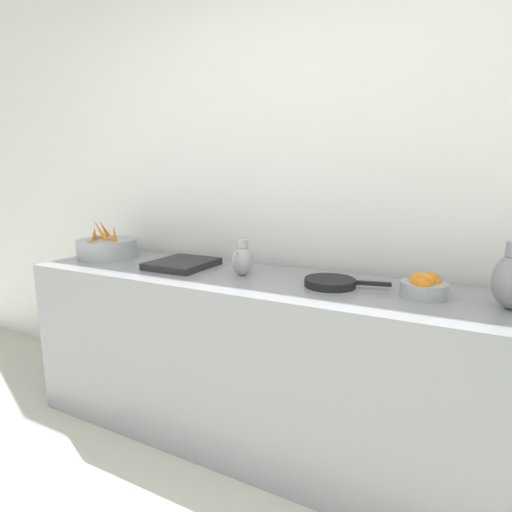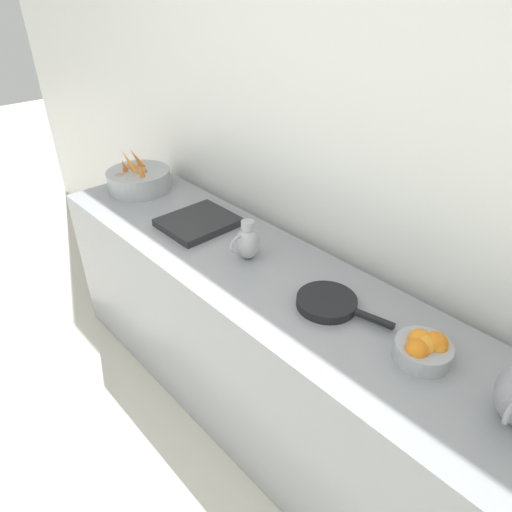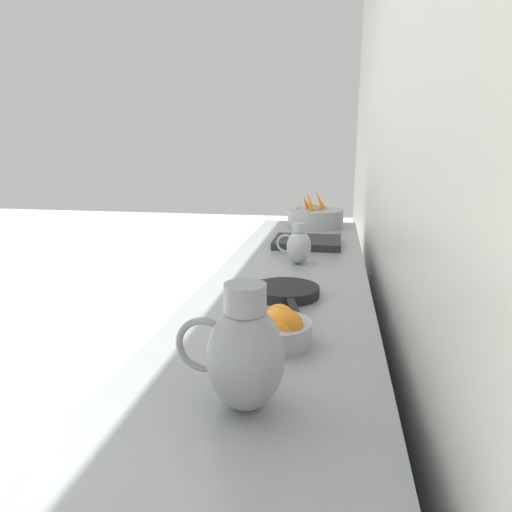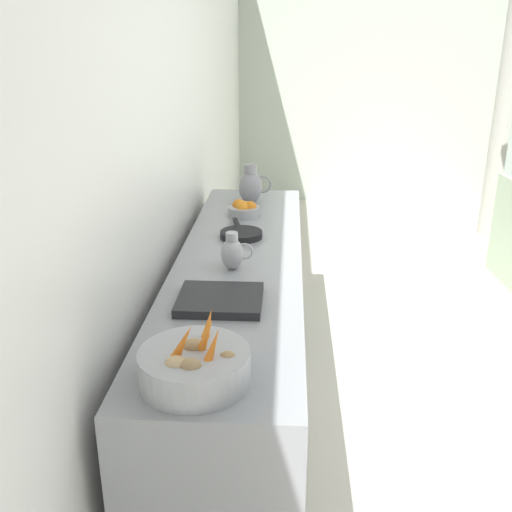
{
  "view_description": "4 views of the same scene",
  "coord_description": "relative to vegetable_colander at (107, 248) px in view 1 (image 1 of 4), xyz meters",
  "views": [
    {
      "loc": [
        0.16,
        0.81,
        1.35
      ],
      "look_at": [
        -1.37,
        0.02,
        1.02
      ],
      "focal_mm": 28.35,
      "sensor_mm": 36.0,
      "label": 1
    },
    {
      "loc": [
        -0.44,
        1.13,
        1.96
      ],
      "look_at": [
        -1.48,
        -0.01,
        0.98
      ],
      "focal_mm": 32.3,
      "sensor_mm": 36.0,
      "label": 2
    },
    {
      "loc": [
        -1.7,
        1.78,
        1.37
      ],
      "look_at": [
        -1.41,
        0.1,
        0.96
      ],
      "focal_mm": 31.83,
      "sensor_mm": 36.0,
      "label": 3
    },
    {
      "loc": [
        -1.3,
        -2.69,
        1.9
      ],
      "look_at": [
        -1.44,
        -0.15,
        0.94
      ],
      "focal_mm": 41.28,
      "sensor_mm": 36.0,
      "label": 4
    }
  ],
  "objects": [
    {
      "name": "skillet_on_counter",
      "position": [
        0.03,
        1.42,
        -0.04
      ],
      "size": [
        0.23,
        0.37,
        0.03
      ],
      "color": "black",
      "rests_on": "prep_counter"
    },
    {
      "name": "vegetable_colander",
      "position": [
        0.0,
        0.0,
        0.0
      ],
      "size": [
        0.35,
        0.35,
        0.24
      ],
      "color": "#9EA0A5",
      "rests_on": "prep_counter"
    },
    {
      "name": "counter_sink_basin",
      "position": [
        0.01,
        0.58,
        -0.04
      ],
      "size": [
        0.34,
        0.3,
        0.04
      ],
      "primitive_type": "cube",
      "color": "#232326",
      "rests_on": "prep_counter"
    },
    {
      "name": "metal_pitcher_short",
      "position": [
        0.03,
        0.96,
        0.02
      ],
      "size": [
        0.15,
        0.11,
        0.18
      ],
      "color": "#A3A3A8",
      "rests_on": "prep_counter"
    },
    {
      "name": "tile_wall_left",
      "position": [
        -0.37,
        1.62,
        0.57
      ],
      "size": [
        0.1,
        7.75,
        3.0
      ],
      "primitive_type": "cube",
      "color": "white",
      "rests_on": "ground_plane"
    },
    {
      "name": "orange_bowl",
      "position": [
        0.01,
        1.8,
        -0.01
      ],
      "size": [
        0.18,
        0.18,
        0.1
      ],
      "color": "#9EA0A5",
      "rests_on": "prep_counter"
    },
    {
      "name": "prep_counter",
      "position": [
        0.04,
        1.12,
        -0.5
      ],
      "size": [
        0.61,
        2.64,
        0.87
      ],
      "primitive_type": "cube",
      "color": "gray",
      "rests_on": "ground_plane"
    }
  ]
}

